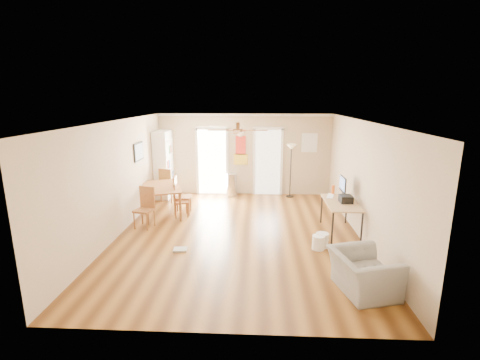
# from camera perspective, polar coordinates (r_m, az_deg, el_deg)

# --- Properties ---
(floor) EXTENTS (7.00, 7.00, 0.00)m
(floor) POSITION_cam_1_polar(r_m,az_deg,el_deg) (8.16, -0.22, -8.86)
(floor) COLOR brown
(floor) RESTS_ON ground
(ceiling) EXTENTS (5.50, 7.00, 0.00)m
(ceiling) POSITION_cam_1_polar(r_m,az_deg,el_deg) (7.57, -0.23, 9.67)
(ceiling) COLOR silver
(ceiling) RESTS_ON floor
(wall_back) EXTENTS (5.50, 0.04, 2.60)m
(wall_back) POSITION_cam_1_polar(r_m,az_deg,el_deg) (11.19, 0.75, 4.19)
(wall_back) COLOR beige
(wall_back) RESTS_ON floor
(wall_front) EXTENTS (5.50, 0.04, 2.60)m
(wall_front) POSITION_cam_1_polar(r_m,az_deg,el_deg) (4.44, -2.72, -10.44)
(wall_front) COLOR beige
(wall_front) RESTS_ON floor
(wall_left) EXTENTS (0.04, 7.00, 2.60)m
(wall_left) POSITION_cam_1_polar(r_m,az_deg,el_deg) (8.37, -19.37, 0.27)
(wall_left) COLOR beige
(wall_left) RESTS_ON floor
(wall_right) EXTENTS (0.04, 7.00, 2.60)m
(wall_right) POSITION_cam_1_polar(r_m,az_deg,el_deg) (8.10, 19.60, -0.18)
(wall_right) COLOR beige
(wall_right) RESTS_ON floor
(crown_molding) EXTENTS (5.50, 7.00, 0.08)m
(crown_molding) POSITION_cam_1_polar(r_m,az_deg,el_deg) (7.57, -0.23, 9.37)
(crown_molding) COLOR white
(crown_molding) RESTS_ON wall_back
(kitchen_doorway) EXTENTS (0.90, 0.10, 2.10)m
(kitchen_doorway) POSITION_cam_1_polar(r_m,az_deg,el_deg) (11.31, -4.58, 2.96)
(kitchen_doorway) COLOR white
(kitchen_doorway) RESTS_ON wall_back
(bathroom_doorway) EXTENTS (0.80, 0.10, 2.10)m
(bathroom_doorway) POSITION_cam_1_polar(r_m,az_deg,el_deg) (11.22, 4.58, 2.88)
(bathroom_doorway) COLOR white
(bathroom_doorway) RESTS_ON wall_back
(wall_decal) EXTENTS (0.46, 0.03, 1.10)m
(wall_decal) POSITION_cam_1_polar(r_m,az_deg,el_deg) (11.14, 0.11, 5.45)
(wall_decal) COLOR red
(wall_decal) RESTS_ON wall_back
(ac_grille) EXTENTS (0.50, 0.04, 0.60)m
(ac_grille) POSITION_cam_1_polar(r_m,az_deg,el_deg) (11.22, 11.33, 6.02)
(ac_grille) COLOR white
(ac_grille) RESTS_ON wall_back
(framed_poster) EXTENTS (0.04, 0.66, 0.48)m
(framed_poster) POSITION_cam_1_polar(r_m,az_deg,el_deg) (9.58, -16.31, 4.51)
(framed_poster) COLOR black
(framed_poster) RESTS_ON wall_left
(ceiling_fan) EXTENTS (1.24, 1.24, 0.20)m
(ceiling_fan) POSITION_cam_1_polar(r_m,az_deg,el_deg) (7.28, -0.36, 8.18)
(ceiling_fan) COLOR #593819
(ceiling_fan) RESTS_ON ceiling
(bookshelf) EXTENTS (0.60, 1.01, 2.09)m
(bookshelf) POSITION_cam_1_polar(r_m,az_deg,el_deg) (11.15, -12.41, 2.52)
(bookshelf) COLOR silver
(bookshelf) RESTS_ON floor
(dining_table) EXTENTS (1.39, 1.77, 0.78)m
(dining_table) POSITION_cam_1_polar(r_m,az_deg,el_deg) (9.63, -12.68, -3.24)
(dining_table) COLOR #A26034
(dining_table) RESTS_ON floor
(dining_chair_right_a) EXTENTS (0.45, 0.45, 1.03)m
(dining_chair_right_a) POSITION_cam_1_polar(r_m,az_deg,el_deg) (9.54, -9.40, -2.45)
(dining_chair_right_a) COLOR olive
(dining_chair_right_a) RESTS_ON floor
(dining_chair_right_b) EXTENTS (0.47, 0.47, 0.90)m
(dining_chair_right_b) POSITION_cam_1_polar(r_m,az_deg,el_deg) (9.34, -9.69, -3.22)
(dining_chair_right_b) COLOR #AD6F37
(dining_chair_right_b) RESTS_ON floor
(dining_chair_near) EXTENTS (0.49, 0.49, 0.98)m
(dining_chair_near) POSITION_cam_1_polar(r_m,az_deg,el_deg) (8.71, -15.53, -4.48)
(dining_chair_near) COLOR #A76A35
(dining_chair_near) RESTS_ON floor
(dining_chair_far) EXTENTS (0.54, 0.54, 1.03)m
(dining_chair_far) POSITION_cam_1_polar(r_m,az_deg,el_deg) (10.75, -11.57, -0.76)
(dining_chair_far) COLOR #AC7B37
(dining_chair_far) RESTS_ON floor
(trash_can) EXTENTS (0.40, 0.40, 0.74)m
(trash_can) POSITION_cam_1_polar(r_m,az_deg,el_deg) (11.10, -1.39, -0.79)
(trash_can) COLOR #B9B8BB
(trash_can) RESTS_ON floor
(torchiere_lamp) EXTENTS (0.32, 0.32, 1.68)m
(torchiere_lamp) POSITION_cam_1_polar(r_m,az_deg,el_deg) (11.02, 8.31, 1.48)
(torchiere_lamp) COLOR black
(torchiere_lamp) RESTS_ON floor
(computer_desk) EXTENTS (0.70, 1.40, 0.75)m
(computer_desk) POSITION_cam_1_polar(r_m,az_deg,el_deg) (8.44, 16.10, -5.94)
(computer_desk) COLOR tan
(computer_desk) RESTS_ON floor
(imac) EXTENTS (0.11, 0.54, 0.50)m
(imac) POSITION_cam_1_polar(r_m,az_deg,el_deg) (8.69, 16.51, -1.10)
(imac) COLOR black
(imac) RESTS_ON computer_desk
(keyboard) EXTENTS (0.26, 0.46, 0.02)m
(keyboard) POSITION_cam_1_polar(r_m,az_deg,el_deg) (8.74, 14.61, -2.54)
(keyboard) COLOR white
(keyboard) RESTS_ON computer_desk
(printer) EXTENTS (0.28, 0.32, 0.16)m
(printer) POSITION_cam_1_polar(r_m,az_deg,el_deg) (8.31, 17.00, -2.99)
(printer) COLOR black
(printer) RESTS_ON computer_desk
(orange_bottle) EXTENTS (0.09, 0.09, 0.23)m
(orange_bottle) POSITION_cam_1_polar(r_m,az_deg,el_deg) (8.90, 15.05, -1.57)
(orange_bottle) COLOR #E05913
(orange_bottle) RESTS_ON computer_desk
(wastebasket_a) EXTENTS (0.31, 0.31, 0.31)m
(wastebasket_a) POSITION_cam_1_polar(r_m,az_deg,el_deg) (7.65, 13.34, -9.59)
(wastebasket_a) COLOR silver
(wastebasket_a) RESTS_ON floor
(wastebasket_b) EXTENTS (0.27, 0.27, 0.30)m
(wastebasket_b) POSITION_cam_1_polar(r_m,az_deg,el_deg) (7.52, 12.75, -9.98)
(wastebasket_b) COLOR white
(wastebasket_b) RESTS_ON floor
(floor_cloth) EXTENTS (0.30, 0.25, 0.04)m
(floor_cloth) POSITION_cam_1_polar(r_m,az_deg,el_deg) (7.44, -9.78, -11.19)
(floor_cloth) COLOR #AAABA5
(floor_cloth) RESTS_ON floor
(armchair) EXTENTS (1.11, 1.20, 0.66)m
(armchair) POSITION_cam_1_polar(r_m,az_deg,el_deg) (6.14, 19.61, -14.20)
(armchair) COLOR gray
(armchair) RESTS_ON floor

